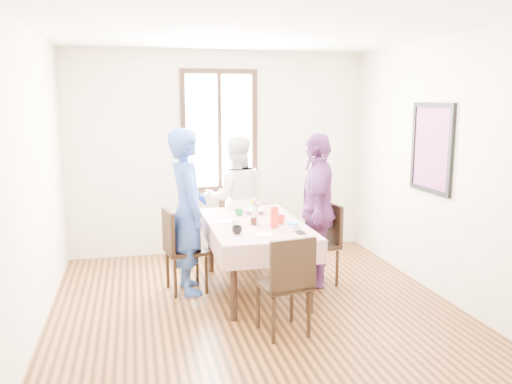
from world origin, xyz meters
TOP-DOWN VIEW (x-y plane):
  - ground at (0.00, 0.00)m, footprint 4.50×4.50m
  - back_wall at (0.00, 2.25)m, footprint 4.00×0.00m
  - right_wall at (2.00, 0.00)m, footprint 0.00×4.50m
  - window_frame at (0.00, 2.23)m, footprint 1.02×0.06m
  - window_pane at (0.00, 2.24)m, footprint 0.90×0.02m
  - art_poster at (1.98, 0.30)m, footprint 0.04×0.76m
  - dining_table at (0.12, 0.63)m, footprint 0.87×1.60m
  - tablecloth at (0.12, 0.63)m, footprint 0.99×1.72m
  - chair_left at (-0.61, 0.78)m, footprint 0.48×0.48m
  - chair_right at (0.84, 0.68)m, footprint 0.46×0.46m
  - chair_far at (0.12, 1.74)m, footprint 0.48×0.48m
  - chair_near at (0.12, -0.47)m, footprint 0.48×0.48m
  - person_left at (-0.59, 0.78)m, footprint 0.49×0.69m
  - person_far at (0.12, 1.72)m, footprint 0.82×0.66m
  - person_right at (0.82, 0.68)m, footprint 0.75×1.08m
  - mug_black at (-0.17, 0.19)m, footprint 0.11×0.11m
  - mug_flag at (0.37, 0.50)m, footprint 0.12×0.12m
  - mug_green at (0.02, 1.00)m, footprint 0.11×0.11m
  - serving_bowl at (0.21, 1.06)m, footprint 0.31×0.31m
  - juice_carton at (0.26, 0.36)m, footprint 0.07×0.07m
  - butter_tub at (0.41, 0.20)m, footprint 0.13×0.13m
  - jam_jar at (0.07, 0.50)m, footprint 0.06×0.06m
  - drinking_glass at (-0.15, 0.41)m, footprint 0.06×0.06m
  - smartphone at (0.45, 0.08)m, footprint 0.08×0.16m
  - flower_vase at (0.13, 0.66)m, footprint 0.06×0.06m
  - plate_left at (-0.17, 0.72)m, footprint 0.20×0.20m
  - plate_right at (0.40, 0.74)m, footprint 0.20×0.20m
  - plate_far at (0.12, 1.26)m, footprint 0.20×0.20m
  - plate_near at (0.07, 0.07)m, footprint 0.20×0.20m
  - butter_lid at (0.41, 0.20)m, footprint 0.12×0.12m
  - flower_bunch at (0.13, 0.66)m, footprint 0.09×0.09m

SIDE VIEW (x-z plane):
  - ground at x=0.00m, z-range 0.00..0.00m
  - dining_table at x=0.12m, z-range 0.00..0.75m
  - chair_left at x=-0.61m, z-range 0.00..0.91m
  - chair_right at x=0.84m, z-range 0.00..0.91m
  - chair_far at x=0.12m, z-range 0.00..0.91m
  - chair_near at x=0.12m, z-range 0.00..0.91m
  - tablecloth at x=0.12m, z-range 0.75..0.76m
  - smartphone at x=0.45m, z-range 0.76..0.77m
  - plate_left at x=-0.17m, z-range 0.76..0.77m
  - plate_right at x=0.40m, z-range 0.76..0.77m
  - plate_far at x=0.12m, z-range 0.76..0.77m
  - plate_near at x=0.07m, z-range 0.76..0.77m
  - serving_bowl at x=0.21m, z-range 0.76..0.82m
  - butter_tub at x=0.41m, z-range 0.76..0.83m
  - mug_green at x=0.02m, z-range 0.76..0.83m
  - mug_black at x=-0.17m, z-range 0.76..0.84m
  - jam_jar at x=0.07m, z-range 0.76..0.85m
  - drinking_glass at x=-0.15m, z-range 0.76..0.85m
  - mug_flag at x=0.37m, z-range 0.76..0.85m
  - person_far at x=0.12m, z-range 0.00..1.63m
  - flower_vase at x=0.13m, z-range 0.76..0.89m
  - butter_lid at x=0.41m, z-range 0.83..0.84m
  - person_right at x=0.82m, z-range 0.00..1.71m
  - juice_carton at x=0.26m, z-range 0.76..0.98m
  - person_left at x=-0.59m, z-range 0.00..1.77m
  - flower_bunch at x=0.13m, z-range 0.89..0.99m
  - back_wall at x=0.00m, z-range -0.65..3.35m
  - right_wall at x=2.00m, z-range -0.90..3.60m
  - art_poster at x=1.98m, z-range 1.07..2.03m
  - window_frame at x=0.00m, z-range 0.84..2.46m
  - window_pane at x=0.00m, z-range 0.90..2.40m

